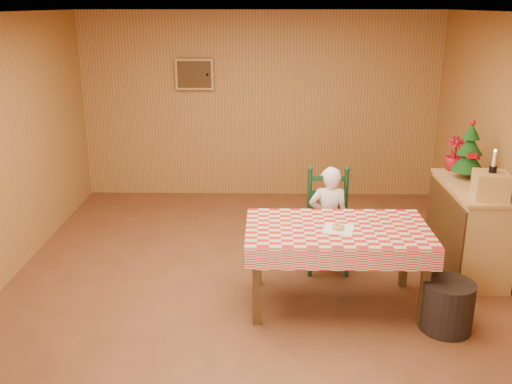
% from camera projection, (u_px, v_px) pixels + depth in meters
% --- Properties ---
extents(ground, '(6.00, 6.00, 0.00)m').
position_uv_depth(ground, '(256.00, 290.00, 5.59)').
color(ground, brown).
rests_on(ground, ground).
extents(cabin_walls, '(5.10, 6.05, 2.65)m').
position_uv_depth(cabin_walls, '(256.00, 96.00, 5.52)').
color(cabin_walls, '#B17E40').
rests_on(cabin_walls, ground).
extents(dining_table, '(1.66, 0.96, 0.77)m').
position_uv_depth(dining_table, '(337.00, 235.00, 5.14)').
color(dining_table, '#4B2F14').
rests_on(dining_table, ground).
extents(ladder_chair, '(0.44, 0.40, 1.08)m').
position_uv_depth(ladder_chair, '(328.00, 223.00, 5.94)').
color(ladder_chair, black).
rests_on(ladder_chair, ground).
extents(seated_child, '(0.41, 0.27, 1.12)m').
position_uv_depth(seated_child, '(328.00, 219.00, 5.87)').
color(seated_child, white).
rests_on(seated_child, ground).
extents(napkin, '(0.31, 0.31, 0.00)m').
position_uv_depth(napkin, '(338.00, 229.00, 5.06)').
color(napkin, white).
rests_on(napkin, dining_table).
extents(donut, '(0.13, 0.13, 0.04)m').
position_uv_depth(donut, '(338.00, 227.00, 5.06)').
color(donut, gold).
rests_on(donut, napkin).
extents(shelf_unit, '(0.54, 1.24, 0.93)m').
position_uv_depth(shelf_unit, '(468.00, 228.00, 5.90)').
color(shelf_unit, tan).
rests_on(shelf_unit, ground).
extents(crate, '(0.34, 0.34, 0.25)m').
position_uv_depth(crate, '(491.00, 185.00, 5.34)').
color(crate, tan).
rests_on(crate, shelf_unit).
extents(christmas_tree, '(0.34, 0.34, 0.62)m').
position_uv_depth(christmas_tree, '(469.00, 152.00, 5.91)').
color(christmas_tree, '#4B2F14').
rests_on(christmas_tree, shelf_unit).
extents(flower_arrangement, '(0.21, 0.21, 0.37)m').
position_uv_depth(flower_arrangement, '(454.00, 154.00, 6.22)').
color(flower_arrangement, '#A10E1C').
rests_on(flower_arrangement, shelf_unit).
extents(candle_set, '(0.07, 0.07, 0.22)m').
position_uv_depth(candle_set, '(493.00, 166.00, 5.28)').
color(candle_set, black).
rests_on(candle_set, crate).
extents(storage_bin, '(0.45, 0.45, 0.44)m').
position_uv_depth(storage_bin, '(447.00, 306.00, 4.86)').
color(storage_bin, black).
rests_on(storage_bin, ground).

